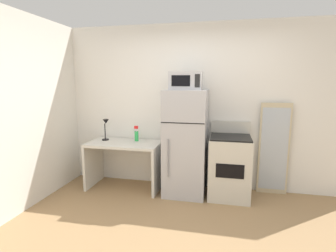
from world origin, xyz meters
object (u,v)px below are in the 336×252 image
object	(u,v)px
desk_lamp	(106,126)
spray_bottle	(136,135)
refrigerator	(186,143)
oven_range	(229,166)
leaning_mirror	(274,149)
microwave	(186,81)
desk	(125,156)

from	to	relation	value
desk_lamp	spray_bottle	xyz separation A→B (m)	(0.50, 0.07, -0.14)
spray_bottle	refrigerator	bearing A→B (deg)	-10.01
oven_range	leaning_mirror	distance (m)	0.73
microwave	oven_range	world-z (taller)	microwave
spray_bottle	oven_range	bearing A→B (deg)	-5.02
desk	microwave	distance (m)	1.55
desk	microwave	bearing A→B (deg)	-1.21
oven_range	spray_bottle	bearing A→B (deg)	174.98
desk_lamp	leaning_mirror	size ratio (longest dim) A/B	0.25
desk_lamp	microwave	size ratio (longest dim) A/B	0.77
desk	leaning_mirror	bearing A→B (deg)	6.74
microwave	oven_range	xyz separation A→B (m)	(0.66, 0.04, -1.25)
desk_lamp	leaning_mirror	distance (m)	2.67
spray_bottle	oven_range	size ratio (longest dim) A/B	0.23
microwave	refrigerator	bearing A→B (deg)	90.32
desk_lamp	oven_range	world-z (taller)	desk_lamp
desk	desk_lamp	world-z (taller)	desk_lamp
oven_range	leaning_mirror	bearing A→B (deg)	21.50
leaning_mirror	spray_bottle	bearing A→B (deg)	-176.68
refrigerator	microwave	distance (m)	0.92
desk	leaning_mirror	size ratio (longest dim) A/B	0.82
desk	desk_lamp	distance (m)	0.59
refrigerator	microwave	size ratio (longest dim) A/B	3.45
spray_bottle	microwave	distance (m)	1.22
refrigerator	oven_range	world-z (taller)	refrigerator
microwave	leaning_mirror	xyz separation A→B (m)	(1.31, 0.29, -1.02)
desk	desk_lamp	size ratio (longest dim) A/B	3.26
leaning_mirror	oven_range	bearing A→B (deg)	-158.50
oven_range	desk_lamp	bearing A→B (deg)	178.25
oven_range	microwave	bearing A→B (deg)	-176.79
microwave	spray_bottle	bearing A→B (deg)	168.58
spray_bottle	leaning_mirror	xyz separation A→B (m)	(2.14, 0.12, -0.15)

